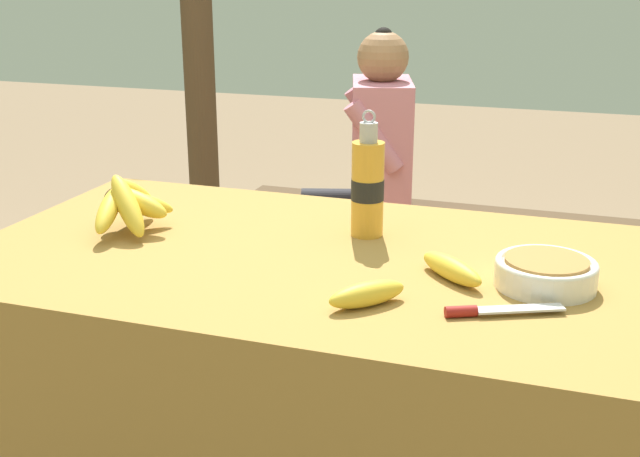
# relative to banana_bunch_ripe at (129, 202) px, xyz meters

# --- Properties ---
(market_counter) EXTENTS (1.48, 0.83, 0.69)m
(market_counter) POSITION_rel_banana_bunch_ripe_xyz_m (0.45, -0.01, -0.41)
(market_counter) COLOR olive
(market_counter) RESTS_ON ground_plane
(banana_bunch_ripe) EXTENTS (0.16, 0.27, 0.14)m
(banana_bunch_ripe) POSITION_rel_banana_bunch_ripe_xyz_m (0.00, 0.00, 0.00)
(banana_bunch_ripe) COLOR #4C381E
(banana_bunch_ripe) RESTS_ON market_counter
(serving_bowl) EXTENTS (0.19, 0.19, 0.06)m
(serving_bowl) POSITION_rel_banana_bunch_ripe_xyz_m (0.91, -0.04, -0.04)
(serving_bowl) COLOR white
(serving_bowl) RESTS_ON market_counter
(water_bottle) EXTENTS (0.07, 0.07, 0.28)m
(water_bottle) POSITION_rel_banana_bunch_ripe_xyz_m (0.51, 0.14, 0.04)
(water_bottle) COLOR gold
(water_bottle) RESTS_ON market_counter
(loose_banana_front) EXTENTS (0.14, 0.14, 0.04)m
(loose_banana_front) POSITION_rel_banana_bunch_ripe_xyz_m (0.62, -0.23, -0.05)
(loose_banana_front) COLOR gold
(loose_banana_front) RESTS_ON market_counter
(loose_banana_side) EXTENTS (0.15, 0.15, 0.04)m
(loose_banana_side) POSITION_rel_banana_bunch_ripe_xyz_m (0.74, -0.06, -0.05)
(loose_banana_side) COLOR gold
(loose_banana_side) RESTS_ON market_counter
(knife) EXTENTS (0.20, 0.11, 0.02)m
(knife) POSITION_rel_banana_bunch_ripe_xyz_m (0.83, -0.21, -0.06)
(knife) COLOR #BCBCC1
(knife) RESTS_ON market_counter
(wooden_bench) EXTENTS (1.88, 0.32, 0.42)m
(wooden_bench) POSITION_rel_banana_bunch_ripe_xyz_m (0.69, 1.21, -0.40)
(wooden_bench) COLOR #4C3823
(wooden_bench) RESTS_ON ground_plane
(seated_vendor) EXTENTS (0.46, 0.43, 1.06)m
(seated_vendor) POSITION_rel_banana_bunch_ripe_xyz_m (0.23, 1.16, -0.15)
(seated_vendor) COLOR #232328
(seated_vendor) RESTS_ON ground_plane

